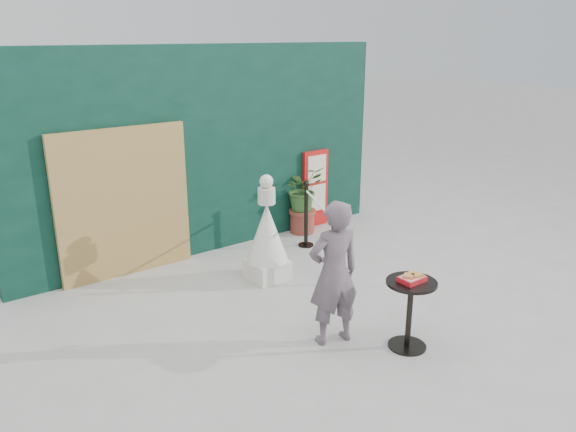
# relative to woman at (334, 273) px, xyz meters

# --- Properties ---
(ground) EXTENTS (60.00, 60.00, 0.00)m
(ground) POSITION_rel_woman_xyz_m (0.37, 0.07, -0.78)
(ground) COLOR #ADAAA5
(ground) RESTS_ON ground
(back_wall) EXTENTS (6.00, 0.30, 3.00)m
(back_wall) POSITION_rel_woman_xyz_m (0.37, 3.22, 0.72)
(back_wall) COLOR black
(back_wall) RESTS_ON ground
(bamboo_fence) EXTENTS (1.80, 0.08, 2.00)m
(bamboo_fence) POSITION_rel_woman_xyz_m (-1.03, 3.01, 0.22)
(bamboo_fence) COLOR tan
(bamboo_fence) RESTS_ON ground
(woman) EXTENTS (0.64, 0.49, 1.57)m
(woman) POSITION_rel_woman_xyz_m (0.00, 0.00, 0.00)
(woman) COLOR #655760
(woman) RESTS_ON ground
(menu_board) EXTENTS (0.50, 0.07, 1.30)m
(menu_board) POSITION_rel_woman_xyz_m (2.27, 3.03, -0.13)
(menu_board) COLOR red
(menu_board) RESTS_ON ground
(statue) EXTENTS (0.56, 0.56, 1.43)m
(statue) POSITION_rel_woman_xyz_m (0.37, 1.73, -0.20)
(statue) COLOR white
(statue) RESTS_ON ground
(cafe_table) EXTENTS (0.52, 0.52, 0.75)m
(cafe_table) POSITION_rel_woman_xyz_m (0.55, -0.57, -0.28)
(cafe_table) COLOR black
(cafe_table) RESTS_ON ground
(food_basket) EXTENTS (0.26, 0.19, 0.11)m
(food_basket) POSITION_rel_woman_xyz_m (0.55, -0.57, 0.00)
(food_basket) COLOR red
(food_basket) RESTS_ON cafe_table
(planter) EXTENTS (0.65, 0.57, 1.11)m
(planter) POSITION_rel_woman_xyz_m (1.89, 2.89, -0.14)
(planter) COLOR brown
(planter) RESTS_ON ground
(stanchion_barrier) EXTENTS (0.84, 1.54, 1.03)m
(stanchion_barrier) POSITION_rel_woman_xyz_m (1.24, 1.72, -0.29)
(stanchion_barrier) COLOR black
(stanchion_barrier) RESTS_ON ground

